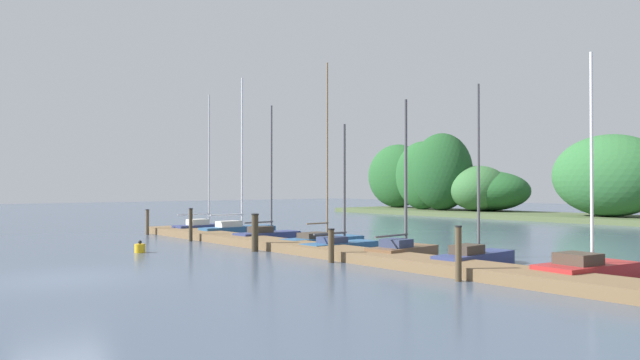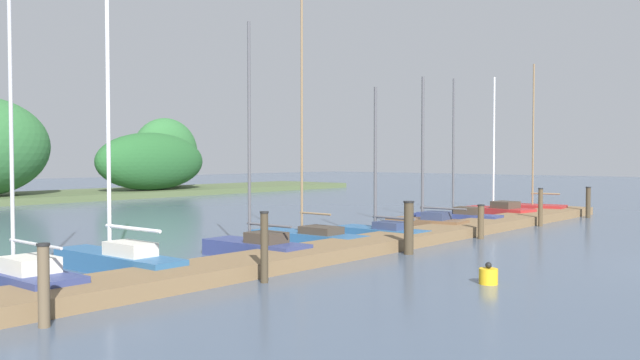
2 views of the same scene
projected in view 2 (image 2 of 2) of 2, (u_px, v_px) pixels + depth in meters
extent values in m
cube|color=brown|center=(416.00, 236.00, 21.32)|extent=(28.53, 1.80, 0.35)
cube|color=#4C5B38|center=(11.00, 198.00, 40.79)|extent=(57.08, 8.00, 0.40)
ellipsoid|color=#2D6633|center=(166.00, 153.00, 51.38)|extent=(5.62, 3.61, 5.43)
ellipsoid|color=#235628|center=(152.00, 162.00, 46.49)|extent=(8.76, 3.35, 4.11)
cube|color=navy|center=(20.00, 282.00, 13.24)|extent=(1.16, 3.51, 0.48)
cube|color=beige|center=(30.00, 265.00, 12.95)|extent=(0.84, 1.06, 0.31)
cylinder|color=#B7B7BC|center=(11.00, 90.00, 13.28)|extent=(0.08, 0.08, 7.31)
cylinder|color=#B7B7BC|center=(35.00, 244.00, 12.79)|extent=(0.09, 2.04, 0.06)
cube|color=#285684|center=(117.00, 263.00, 15.52)|extent=(1.05, 4.19, 0.48)
cube|color=#285684|center=(75.00, 257.00, 16.70)|extent=(0.54, 1.06, 0.41)
cube|color=beige|center=(130.00, 249.00, 15.18)|extent=(0.73, 1.27, 0.31)
cylinder|color=silver|center=(108.00, 86.00, 15.57)|extent=(0.10, 0.10, 7.97)
cylinder|color=silver|center=(132.00, 228.00, 15.10)|extent=(0.15, 2.06, 0.08)
cube|color=navy|center=(256.00, 250.00, 17.97)|extent=(1.17, 3.25, 0.44)
cube|color=navy|center=(220.00, 246.00, 18.88)|extent=(0.61, 0.82, 0.38)
cube|color=#3D3328|center=(266.00, 237.00, 17.70)|extent=(0.83, 0.99, 0.29)
cylinder|color=#4C4C51|center=(249.00, 132.00, 18.01)|extent=(0.09, 0.09, 6.04)
cylinder|color=#4C4C51|center=(269.00, 225.00, 17.63)|extent=(0.12, 1.63, 0.07)
cube|color=#285684|center=(309.00, 238.00, 20.83)|extent=(1.19, 4.05, 0.36)
cube|color=#285684|center=(268.00, 234.00, 22.00)|extent=(0.64, 1.02, 0.30)
cube|color=#3D3328|center=(321.00, 230.00, 20.50)|extent=(0.87, 1.22, 0.23)
cylinder|color=#7F6647|center=(302.00, 110.00, 20.88)|extent=(0.08, 0.08, 7.80)
cylinder|color=#7F6647|center=(315.00, 214.00, 20.63)|extent=(0.08, 1.25, 0.06)
cube|color=#285684|center=(381.00, 234.00, 21.93)|extent=(1.11, 3.27, 0.38)
cube|color=#285684|center=(347.00, 231.00, 22.90)|extent=(0.60, 0.82, 0.32)
cube|color=#2D3856|center=(391.00, 225.00, 21.65)|extent=(0.82, 0.98, 0.24)
cylinder|color=#4C4C51|center=(375.00, 158.00, 22.00)|extent=(0.11, 0.11, 4.74)
cylinder|color=#4C4C51|center=(393.00, 218.00, 21.58)|extent=(0.09, 1.66, 0.08)
cube|color=brown|center=(427.00, 225.00, 24.45)|extent=(1.46, 2.96, 0.45)
cube|color=brown|center=(397.00, 224.00, 25.19)|extent=(0.72, 0.77, 0.38)
cube|color=#2D3856|center=(436.00, 216.00, 24.23)|extent=(0.97, 0.94, 0.29)
cylinder|color=#4C4C51|center=(423.00, 148.00, 24.47)|extent=(0.11, 0.11, 5.31)
cylinder|color=#4C4C51|center=(443.00, 208.00, 24.07)|extent=(0.26, 1.84, 0.07)
cube|color=navy|center=(459.00, 219.00, 26.80)|extent=(1.13, 3.53, 0.45)
cube|color=navy|center=(425.00, 217.00, 27.76)|extent=(0.56, 0.90, 0.38)
cube|color=#3D3328|center=(469.00, 211.00, 26.52)|extent=(0.76, 1.08, 0.29)
cylinder|color=#4C4C51|center=(453.00, 146.00, 26.85)|extent=(0.09, 0.09, 5.53)
cube|color=maroon|center=(498.00, 213.00, 29.61)|extent=(1.75, 3.32, 0.48)
cube|color=maroon|center=(472.00, 211.00, 30.69)|extent=(0.83, 0.89, 0.40)
cube|color=#3D3328|center=(505.00, 205.00, 29.29)|extent=(1.11, 1.08, 0.31)
cylinder|color=silver|center=(494.00, 143.00, 29.67)|extent=(0.09, 0.09, 5.90)
cube|color=maroon|center=(536.00, 209.00, 31.52)|extent=(1.69, 2.76, 0.48)
cube|color=maroon|center=(512.00, 209.00, 32.15)|extent=(0.82, 0.75, 0.40)
cylinder|color=#7F6647|center=(533.00, 134.00, 31.50)|extent=(0.09, 0.09, 6.76)
cylinder|color=#7F6647|center=(545.00, 194.00, 31.27)|extent=(0.26, 1.34, 0.07)
cylinder|color=brown|center=(44.00, 287.00, 10.58)|extent=(0.19, 0.19, 1.33)
cylinder|color=black|center=(43.00, 244.00, 10.55)|extent=(0.21, 0.21, 0.04)
cylinder|color=#3D3323|center=(264.00, 248.00, 14.34)|extent=(0.17, 0.17, 1.53)
cylinder|color=black|center=(264.00, 212.00, 14.31)|extent=(0.20, 0.20, 0.04)
cylinder|color=#3D3323|center=(409.00, 228.00, 18.54)|extent=(0.27, 0.27, 1.48)
cylinder|color=black|center=(409.00, 202.00, 18.52)|extent=(0.31, 0.31, 0.04)
cylinder|color=#4C3D28|center=(481.00, 222.00, 22.05)|extent=(0.21, 0.21, 1.12)
cylinder|color=black|center=(481.00, 205.00, 22.03)|extent=(0.24, 0.24, 0.04)
cylinder|color=#4C3D28|center=(540.00, 208.00, 26.06)|extent=(0.18, 0.18, 1.49)
cylinder|color=black|center=(541.00, 189.00, 26.03)|extent=(0.20, 0.20, 0.04)
cylinder|color=#3D3323|center=(588.00, 203.00, 29.78)|extent=(0.21, 0.21, 1.37)
cylinder|color=black|center=(588.00, 187.00, 29.76)|extent=(0.24, 0.24, 0.04)
cylinder|color=gold|center=(488.00, 276.00, 14.21)|extent=(0.40, 0.40, 0.34)
sphere|color=black|center=(488.00, 265.00, 14.20)|extent=(0.14, 0.14, 0.14)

